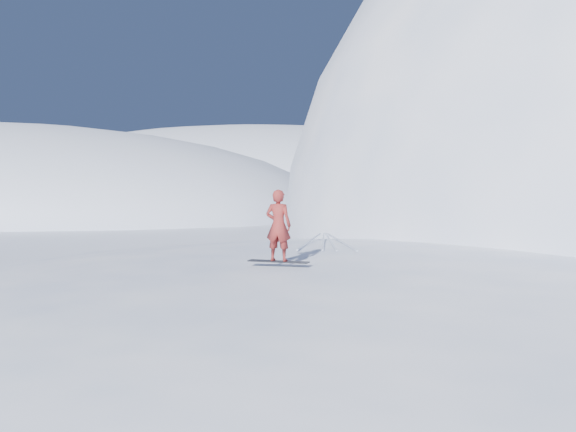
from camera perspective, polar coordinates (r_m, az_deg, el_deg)
name	(u,v)px	position (r m, az deg, el deg)	size (l,w,h in m)	color
ground	(361,355)	(14.77, 7.41, -13.87)	(400.00, 400.00, 0.00)	white
near_ridge	(405,329)	(17.58, 11.84, -11.15)	(36.00, 28.00, 4.80)	white
far_ridge_c	(243,205)	(130.90, -4.62, 1.12)	(140.00, 90.00, 36.00)	white
wind_bumps	(350,333)	(16.86, 6.32, -11.73)	(16.00, 14.40, 1.00)	white
snowboard	(278,261)	(14.04, -0.98, -4.64)	(1.55, 0.29, 0.03)	black
snowboarder	(278,225)	(13.95, -0.99, -0.95)	(0.65, 0.43, 1.79)	maroon
board_tracks	(326,240)	(19.50, 3.89, -2.48)	(2.25, 5.99, 0.04)	silver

